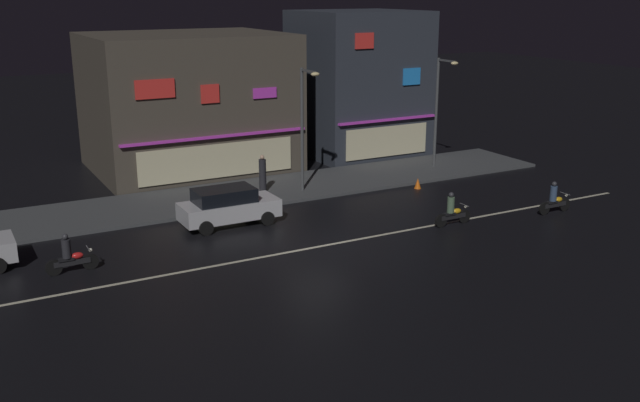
% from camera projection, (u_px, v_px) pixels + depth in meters
% --- Properties ---
extents(ground_plane, '(140.00, 140.00, 0.00)m').
position_uv_depth(ground_plane, '(317.00, 247.00, 29.14)').
color(ground_plane, black).
extents(lane_divider_stripe, '(33.73, 0.16, 0.01)m').
position_uv_depth(lane_divider_stripe, '(317.00, 247.00, 29.14)').
color(lane_divider_stripe, beige).
rests_on(lane_divider_stripe, ground).
extents(sidewalk_far, '(35.50, 5.01, 0.14)m').
position_uv_depth(sidewalk_far, '(236.00, 195.00, 36.30)').
color(sidewalk_far, '#424447').
rests_on(sidewalk_far, ground).
extents(storefront_left_block, '(7.03, 6.91, 8.74)m').
position_uv_depth(storefront_left_block, '(358.00, 83.00, 44.93)').
color(storefront_left_block, '#2D333D').
rests_on(storefront_left_block, ground).
extents(storefront_center_block, '(10.66, 9.08, 7.63)m').
position_uv_depth(storefront_center_block, '(188.00, 102.00, 41.12)').
color(storefront_center_block, '#4C443A').
rests_on(storefront_center_block, ground).
extents(streetlamp_west, '(0.44, 1.64, 6.17)m').
position_uv_depth(streetlamp_west, '(304.00, 119.00, 35.66)').
color(streetlamp_west, '#47494C').
rests_on(streetlamp_west, sidewalk_far).
extents(streetlamp_mid, '(0.44, 1.64, 6.17)m').
position_uv_depth(streetlamp_mid, '(439.00, 103.00, 40.63)').
color(streetlamp_mid, '#47494C').
rests_on(streetlamp_mid, sidewalk_far).
extents(pedestrian_on_sidewalk, '(0.36, 0.36, 1.90)m').
position_uv_depth(pedestrian_on_sidewalk, '(263.00, 175.00, 36.30)').
color(pedestrian_on_sidewalk, '#232328').
rests_on(pedestrian_on_sidewalk, sidewalk_far).
extents(parked_car_near_kerb, '(4.30, 1.98, 1.67)m').
position_uv_depth(parked_car_near_kerb, '(228.00, 206.00, 31.68)').
color(parked_car_near_kerb, silver).
rests_on(parked_car_near_kerb, ground).
extents(motorcycle_lead, '(1.90, 0.60, 1.52)m').
position_uv_depth(motorcycle_lead, '(452.00, 212.00, 31.65)').
color(motorcycle_lead, black).
rests_on(motorcycle_lead, ground).
extents(motorcycle_following, '(1.90, 0.60, 1.52)m').
position_uv_depth(motorcycle_following, '(554.00, 200.00, 33.40)').
color(motorcycle_following, black).
rests_on(motorcycle_following, ground).
extents(motorcycle_opposite_lane, '(1.90, 0.60, 1.52)m').
position_uv_depth(motorcycle_opposite_lane, '(70.00, 256.00, 26.34)').
color(motorcycle_opposite_lane, black).
rests_on(motorcycle_opposite_lane, ground).
extents(traffic_cone, '(0.36, 0.36, 0.55)m').
position_uv_depth(traffic_cone, '(418.00, 183.00, 37.64)').
color(traffic_cone, orange).
rests_on(traffic_cone, ground).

